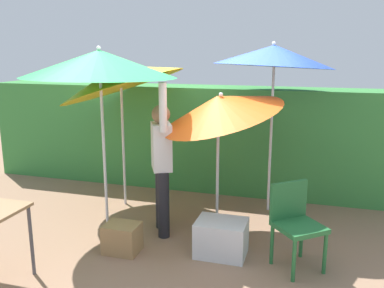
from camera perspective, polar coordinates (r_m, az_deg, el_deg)
name	(u,v)px	position (r m, az deg, el deg)	size (l,w,h in m)	color
ground_plane	(185,237)	(5.16, -0.97, -12.73)	(24.00, 24.00, 0.00)	#937056
hedge_row	(221,138)	(6.68, 3.99, 0.77)	(8.00, 0.70, 1.66)	#38843D
umbrella_rainbow	(119,77)	(5.82, -10.03, 9.15)	(1.77, 1.76, 2.29)	silver
umbrella_orange	(99,64)	(5.06, -12.67, 10.75)	(1.84, 1.84, 2.28)	silver
umbrella_yellow	(220,107)	(4.90, 3.83, 5.18)	(1.55, 1.50, 1.99)	silver
umbrella_navy	(274,56)	(5.65, 11.25, 11.84)	(1.62, 1.61, 2.37)	silver
person_vendor	(162,160)	(4.99, -4.22, -2.19)	(0.36, 0.53, 1.88)	black
chair_plastic	(295,220)	(4.46, 14.06, -10.17)	(0.62, 0.62, 0.89)	#236633
cooler_box	(221,238)	(4.69, 4.06, -12.81)	(0.55, 0.42, 0.40)	silver
crate_cardboard	(122,238)	(4.81, -9.64, -12.71)	(0.39, 0.30, 0.33)	#9E7A4C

